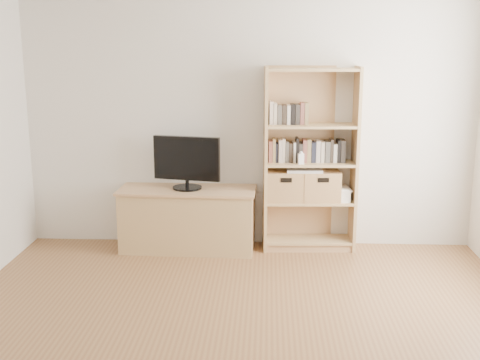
# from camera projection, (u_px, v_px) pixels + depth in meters

# --- Properties ---
(back_wall) EXTENTS (4.50, 0.02, 2.60)m
(back_wall) POSITION_uv_depth(u_px,v_px,m) (249.00, 118.00, 5.99)
(back_wall) COLOR silver
(back_wall) RESTS_ON floor
(tv_stand) EXTENTS (1.33, 0.54, 0.60)m
(tv_stand) POSITION_uv_depth(u_px,v_px,m) (188.00, 220.00, 6.01)
(tv_stand) COLOR #AB8157
(tv_stand) RESTS_ON floor
(bookshelf) EXTENTS (0.92, 0.37, 1.82)m
(bookshelf) POSITION_uv_depth(u_px,v_px,m) (310.00, 160.00, 5.89)
(bookshelf) COLOR #AB8157
(bookshelf) RESTS_ON floor
(television) EXTENTS (0.66, 0.18, 0.52)m
(television) POSITION_uv_depth(u_px,v_px,m) (187.00, 163.00, 5.87)
(television) COLOR black
(television) RESTS_ON tv_stand
(books_row_mid) EXTENTS (0.82, 0.19, 0.22)m
(books_row_mid) POSITION_uv_depth(u_px,v_px,m) (310.00, 151.00, 5.89)
(books_row_mid) COLOR brown
(books_row_mid) RESTS_ON bookshelf
(books_row_upper) EXTENTS (0.38, 0.17, 0.20)m
(books_row_upper) POSITION_uv_depth(u_px,v_px,m) (290.00, 114.00, 5.81)
(books_row_upper) COLOR brown
(books_row_upper) RESTS_ON bookshelf
(baby_monitor) EXTENTS (0.06, 0.05, 0.10)m
(baby_monitor) POSITION_uv_depth(u_px,v_px,m) (301.00, 159.00, 5.79)
(baby_monitor) COLOR white
(baby_monitor) RESTS_ON bookshelf
(basket_left) EXTENTS (0.37, 0.31, 0.30)m
(basket_left) POSITION_uv_depth(u_px,v_px,m) (285.00, 185.00, 5.95)
(basket_left) COLOR #9D6E47
(basket_left) RESTS_ON bookshelf
(basket_right) EXTENTS (0.38, 0.32, 0.30)m
(basket_right) POSITION_uv_depth(u_px,v_px,m) (321.00, 185.00, 5.95)
(basket_right) COLOR #9D6E47
(basket_right) RESTS_ON bookshelf
(laptop) EXTENTS (0.35, 0.25, 0.03)m
(laptop) POSITION_uv_depth(u_px,v_px,m) (304.00, 170.00, 5.90)
(laptop) COLOR silver
(laptop) RESTS_ON basket_left
(magazine_stack) EXTENTS (0.17, 0.24, 0.11)m
(magazine_stack) POSITION_uv_depth(u_px,v_px,m) (341.00, 195.00, 5.97)
(magazine_stack) COLOR silver
(magazine_stack) RESTS_ON bookshelf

